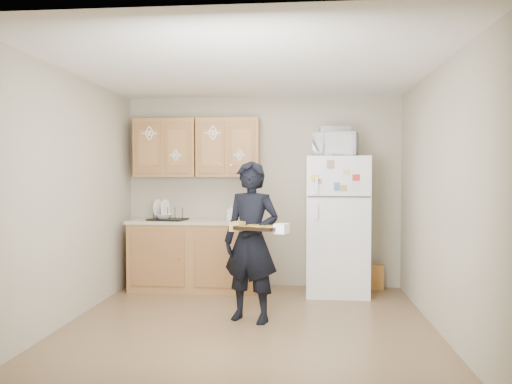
% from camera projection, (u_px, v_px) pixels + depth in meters
% --- Properties ---
extents(floor, '(3.60, 3.60, 0.00)m').
position_uv_depth(floor, '(248.00, 326.00, 4.87)').
color(floor, brown).
rests_on(floor, ground).
extents(ceiling, '(3.60, 3.60, 0.00)m').
position_uv_depth(ceiling, '(248.00, 68.00, 4.79)').
color(ceiling, white).
rests_on(ceiling, wall_back).
extents(wall_back, '(3.60, 0.04, 2.50)m').
position_uv_depth(wall_back, '(263.00, 192.00, 6.62)').
color(wall_back, '#ADA48C').
rests_on(wall_back, floor).
extents(wall_front, '(3.60, 0.04, 2.50)m').
position_uv_depth(wall_front, '(217.00, 212.00, 3.04)').
color(wall_front, '#ADA48C').
rests_on(wall_front, floor).
extents(wall_left, '(0.04, 3.60, 2.50)m').
position_uv_depth(wall_left, '(70.00, 197.00, 4.99)').
color(wall_left, '#ADA48C').
rests_on(wall_left, floor).
extents(wall_right, '(0.04, 3.60, 2.50)m').
position_uv_depth(wall_right, '(439.00, 199.00, 4.67)').
color(wall_right, '#ADA48C').
rests_on(wall_right, floor).
extents(refrigerator, '(0.75, 0.70, 1.70)m').
position_uv_depth(refrigerator, '(337.00, 225.00, 6.18)').
color(refrigerator, white).
rests_on(refrigerator, floor).
extents(base_cabinet, '(1.60, 0.60, 0.86)m').
position_uv_depth(base_cabinet, '(195.00, 256.00, 6.41)').
color(base_cabinet, olive).
rests_on(base_cabinet, floor).
extents(countertop, '(1.64, 0.64, 0.04)m').
position_uv_depth(countertop, '(195.00, 221.00, 6.39)').
color(countertop, '#BEA992').
rests_on(countertop, base_cabinet).
extents(upper_cab_left, '(0.80, 0.33, 0.75)m').
position_uv_depth(upper_cab_left, '(167.00, 148.00, 6.53)').
color(upper_cab_left, olive).
rests_on(upper_cab_left, wall_back).
extents(upper_cab_right, '(0.80, 0.33, 0.75)m').
position_uv_depth(upper_cab_right, '(228.00, 148.00, 6.46)').
color(upper_cab_right, olive).
rests_on(upper_cab_right, wall_back).
extents(cereal_box, '(0.20, 0.07, 0.32)m').
position_uv_depth(cereal_box, '(375.00, 277.00, 6.40)').
color(cereal_box, '#E4AA50').
rests_on(cereal_box, floor).
extents(person, '(0.68, 0.56, 1.61)m').
position_uv_depth(person, '(251.00, 241.00, 5.01)').
color(person, black).
rests_on(person, floor).
extents(baking_tray, '(0.48, 0.41, 0.04)m').
position_uv_depth(baking_tray, '(259.00, 228.00, 4.72)').
color(baking_tray, black).
rests_on(baking_tray, person).
extents(pizza_front_left, '(0.13, 0.13, 0.02)m').
position_uv_depth(pizza_front_left, '(247.00, 227.00, 4.70)').
color(pizza_front_left, orange).
rests_on(pizza_front_left, baking_tray).
extents(pizza_front_right, '(0.13, 0.13, 0.02)m').
position_uv_depth(pizza_front_right, '(265.00, 228.00, 4.62)').
color(pizza_front_right, orange).
rests_on(pizza_front_right, baking_tray).
extents(pizza_back_left, '(0.13, 0.13, 0.02)m').
position_uv_depth(pizza_back_left, '(253.00, 226.00, 4.82)').
color(pizza_back_left, orange).
rests_on(pizza_back_left, baking_tray).
extents(pizza_back_right, '(0.13, 0.13, 0.02)m').
position_uv_depth(pizza_back_right, '(271.00, 227.00, 4.74)').
color(pizza_back_right, orange).
rests_on(pizza_back_right, baking_tray).
extents(pizza_center, '(0.13, 0.13, 0.02)m').
position_uv_depth(pizza_center, '(259.00, 227.00, 4.72)').
color(pizza_center, orange).
rests_on(pizza_center, baking_tray).
extents(microwave, '(0.58, 0.45, 0.29)m').
position_uv_depth(microwave, '(336.00, 145.00, 6.10)').
color(microwave, white).
rests_on(microwave, refrigerator).
extents(foil_pan, '(0.38, 0.28, 0.08)m').
position_uv_depth(foil_pan, '(334.00, 130.00, 6.12)').
color(foil_pan, '#B3B3BA').
rests_on(foil_pan, microwave).
extents(dish_rack, '(0.50, 0.41, 0.18)m').
position_uv_depth(dish_rack, '(168.00, 213.00, 6.33)').
color(dish_rack, black).
rests_on(dish_rack, countertop).
extents(bowl, '(0.28, 0.28, 0.06)m').
position_uv_depth(bowl, '(164.00, 216.00, 6.33)').
color(bowl, silver).
rests_on(bowl, dish_rack).
extents(soap_bottle, '(0.09, 0.10, 0.21)m').
position_uv_depth(soap_bottle, '(231.00, 212.00, 6.29)').
color(soap_bottle, white).
rests_on(soap_bottle, countertop).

